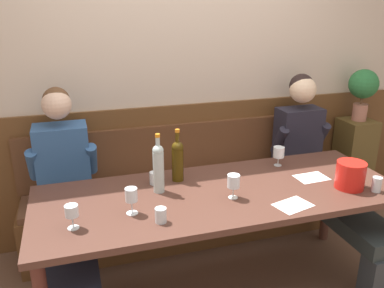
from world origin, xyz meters
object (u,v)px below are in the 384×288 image
ice_bucket (350,175)px  wine_glass_center_front (279,152)px  wall_bench (188,207)px  person_right_seat (66,201)px  person_center_left_seat (320,168)px  wine_bottle_clear_water (178,159)px  wine_bottle_green_tall (158,167)px  wine_glass_mid_left (234,182)px  potted_plant (363,88)px  wine_glass_center_rear (72,212)px  water_tumbler_right (154,178)px  water_tumbler_left (377,184)px  wine_glass_left_end (131,196)px  dining_table (220,203)px  water_tumbler_center (161,215)px

ice_bucket → wine_glass_center_front: size_ratio=1.29×
wall_bench → person_right_seat: bearing=-159.4°
person_center_left_seat → wine_bottle_clear_water: 1.20m
wine_bottle_green_tall → wine_glass_mid_left: bearing=-28.0°
wine_glass_mid_left → potted_plant: size_ratio=0.33×
person_right_seat → wine_glass_center_rear: bearing=-85.4°
wall_bench → water_tumbler_right: wall_bench is taller
person_center_left_seat → wine_bottle_green_tall: size_ratio=3.51×
wine_bottle_clear_water → wine_glass_center_front: 0.76m
person_center_left_seat → wine_glass_center_front: 0.47m
water_tumbler_right → water_tumbler_left: bearing=-21.6°
person_right_seat → ice_bucket: size_ratio=7.34×
wine_glass_center_rear → wine_glass_left_end: (0.32, 0.06, 0.02)m
wall_bench → dining_table: 0.81m
dining_table → water_tumbler_left: size_ratio=24.22×
ice_bucket → wine_glass_center_rear: 1.69m
ice_bucket → water_tumbler_right: (-1.17, 0.42, -0.05)m
person_center_left_seat → wine_glass_center_front: (-0.41, -0.08, 0.20)m
water_tumbler_left → ice_bucket: bearing=143.2°
ice_bucket → water_tumbler_center: size_ratio=2.19×
wine_bottle_green_tall → wine_glass_left_end: wine_bottle_green_tall is taller
wine_glass_mid_left → wine_glass_left_end: wine_glass_left_end is taller
wine_bottle_green_tall → water_tumbler_center: (-0.07, -0.37, -0.13)m
person_center_left_seat → wine_bottle_green_tall: bearing=-169.9°
wine_bottle_green_tall → wine_bottle_clear_water: (0.16, 0.13, -0.02)m
wall_bench → water_tumbler_center: 1.18m
water_tumbler_left → wine_bottle_clear_water: bearing=155.2°
wine_glass_center_front → water_tumbler_right: size_ratio=1.72×
person_center_left_seat → water_tumbler_left: person_center_left_seat is taller
wine_bottle_clear_water → wine_glass_left_end: size_ratio=2.29×
wine_bottle_green_tall → water_tumbler_left: wine_bottle_green_tall is taller
ice_bucket → person_right_seat: bearing=162.5°
wine_bottle_green_tall → potted_plant: size_ratio=0.84×
ice_bucket → wine_glass_mid_left: size_ratio=1.21×
wall_bench → wine_bottle_clear_water: 0.81m
ice_bucket → water_tumbler_center: ice_bucket is taller
water_tumbler_right → wine_bottle_clear_water: bearing=4.1°
wine_glass_center_front → wine_glass_mid_left: bearing=-143.2°
wine_glass_center_rear → dining_table: bearing=11.4°
wall_bench → ice_bucket: 1.33m
wine_glass_left_end → potted_plant: potted_plant is taller
person_right_seat → wine_glass_center_rear: (0.04, -0.54, 0.20)m
wall_bench → wine_glass_center_front: (0.55, -0.44, 0.57)m
wine_glass_mid_left → person_center_left_seat: bearing=26.3°
person_center_left_seat → wine_glass_center_front: size_ratio=9.42×
wine_bottle_green_tall → wine_bottle_clear_water: size_ratio=1.07×
wall_bench → wine_glass_mid_left: wall_bench is taller
wine_bottle_clear_water → water_tumbler_left: wine_bottle_clear_water is taller
ice_bucket → wine_bottle_clear_water: 1.10m
person_center_left_seat → water_tumbler_center: 1.53m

